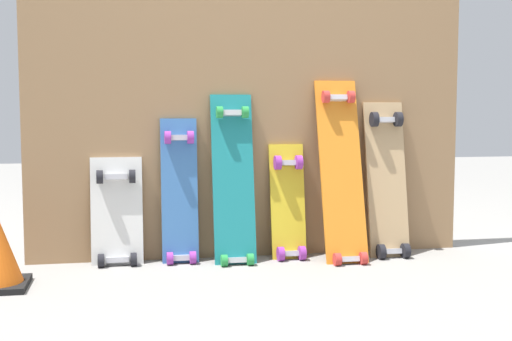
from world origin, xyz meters
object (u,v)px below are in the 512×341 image
at_px(skateboard_teal, 234,186).
at_px(skateboard_blue, 180,198).
at_px(skateboard_white, 117,218).
at_px(skateboard_orange, 342,177).
at_px(skateboard_yellow, 288,208).
at_px(skateboard_natural, 387,185).

bearing_deg(skateboard_teal, skateboard_blue, 170.73).
height_order(skateboard_white, skateboard_orange, skateboard_orange).
xyz_separation_m(skateboard_yellow, skateboard_natural, (0.48, -0.02, 0.10)).
bearing_deg(skateboard_yellow, skateboard_blue, 178.50).
relative_size(skateboard_orange, skateboard_natural, 1.14).
relative_size(skateboard_yellow, skateboard_orange, 0.66).
relative_size(skateboard_yellow, skateboard_natural, 0.75).
bearing_deg(skateboard_white, skateboard_orange, -4.75).
bearing_deg(skateboard_natural, skateboard_teal, -179.76).
height_order(skateboard_teal, skateboard_natural, skateboard_teal).
bearing_deg(skateboard_teal, skateboard_white, 175.41).
distance_m(skateboard_white, skateboard_natural, 1.28).
height_order(skateboard_blue, skateboard_yellow, skateboard_blue).
bearing_deg(skateboard_white, skateboard_natural, -1.77).
height_order(skateboard_blue, skateboard_natural, skateboard_natural).
distance_m(skateboard_white, skateboard_blue, 0.30).
bearing_deg(skateboard_white, skateboard_blue, -0.52).
bearing_deg(skateboard_orange, skateboard_teal, 175.09).
height_order(skateboard_white, skateboard_natural, skateboard_natural).
bearing_deg(skateboard_teal, skateboard_natural, 0.24).
xyz_separation_m(skateboard_white, skateboard_blue, (0.28, -0.00, 0.09)).
bearing_deg(skateboard_blue, skateboard_natural, -2.13).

